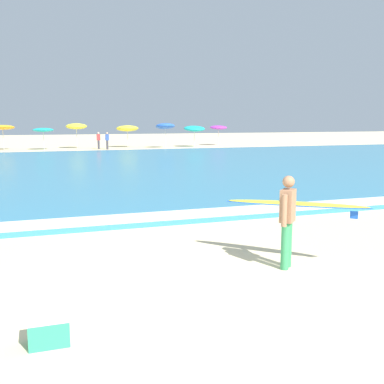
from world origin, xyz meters
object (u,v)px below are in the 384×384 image
at_px(beachgoer_near_row_left, 107,140).
at_px(beach_umbrella_3, 76,126).
at_px(surfer_with_board, 291,211).
at_px(beach_umbrella_7, 218,127).
at_px(beach_umbrella_5, 165,126).
at_px(beach_umbrella_4, 127,128).
at_px(beach_umbrella_6, 194,129).
at_px(beachgoer_near_row_mid, 99,140).
at_px(beach_umbrella_1, 3,127).
at_px(cooler_box, 49,330).
at_px(beach_umbrella_2, 43,130).

bearing_deg(beachgoer_near_row_left, beach_umbrella_3, 134.79).
height_order(surfer_with_board, beach_umbrella_7, beach_umbrella_7).
distance_m(beach_umbrella_3, beach_umbrella_5, 8.47).
relative_size(beach_umbrella_4, beach_umbrella_5, 0.89).
bearing_deg(surfer_with_board, beachgoer_near_row_left, 87.58).
height_order(beach_umbrella_6, beachgoer_near_row_mid, beach_umbrella_6).
distance_m(beach_umbrella_1, cooler_box, 38.68).
xyz_separation_m(surfer_with_board, beachgoer_near_row_left, (1.47, 34.75, -0.19)).
distance_m(beachgoer_near_row_left, cooler_box, 37.00).
distance_m(beach_umbrella_4, beachgoer_near_row_mid, 3.91).
relative_size(beach_umbrella_6, beachgoer_near_row_mid, 1.40).
xyz_separation_m(beach_umbrella_6, beachgoer_near_row_mid, (-9.64, -0.59, -0.99)).
bearing_deg(beach_umbrella_4, beach_umbrella_2, -169.20).
distance_m(beach_umbrella_7, beachgoer_near_row_left, 12.71).
height_order(beach_umbrella_7, cooler_box, beach_umbrella_7).
height_order(beach_umbrella_5, beachgoer_near_row_mid, beach_umbrella_5).
bearing_deg(beach_umbrella_5, surfer_with_board, -101.47).
bearing_deg(beach_umbrella_7, beach_umbrella_1, -177.13).
height_order(beach_umbrella_4, beach_umbrella_6, beach_umbrella_6).
xyz_separation_m(surfer_with_board, cooler_box, (-4.41, -1.78, -0.85)).
bearing_deg(beachgoer_near_row_left, beachgoer_near_row_mid, 139.16).
height_order(beach_umbrella_7, beachgoer_near_row_mid, beach_umbrella_7).
height_order(beach_umbrella_2, cooler_box, beach_umbrella_2).
distance_m(surfer_with_board, beachgoer_near_row_left, 34.78).
relative_size(surfer_with_board, beach_umbrella_1, 0.95).
relative_size(beach_umbrella_2, beach_umbrella_3, 0.82).
distance_m(beach_umbrella_5, beach_umbrella_6, 3.38).
bearing_deg(beach_umbrella_6, beach_umbrella_1, 177.52).
bearing_deg(beachgoer_near_row_mid, beach_umbrella_6, 3.50).
height_order(surfer_with_board, beachgoer_near_row_mid, surfer_with_board).
bearing_deg(beach_umbrella_6, beach_umbrella_4, 166.79).
bearing_deg(beach_umbrella_1, beach_umbrella_5, -6.25).
bearing_deg(surfer_with_board, cooler_box, -158.05).
xyz_separation_m(surfer_with_board, beach_umbrella_1, (-7.55, 36.73, 1.01)).
xyz_separation_m(beach_umbrella_4, beachgoer_near_row_mid, (-3.12, -2.12, -1.02)).
height_order(beach_umbrella_7, beachgoer_near_row_left, beach_umbrella_7).
bearing_deg(beachgoer_near_row_left, beach_umbrella_1, 167.59).
xyz_separation_m(beach_umbrella_4, beachgoer_near_row_left, (-2.40, -2.74, -1.02)).
height_order(beachgoer_near_row_left, beachgoer_near_row_mid, same).
xyz_separation_m(beach_umbrella_3, beach_umbrella_6, (11.45, -1.34, -0.26)).
bearing_deg(beachgoer_near_row_left, cooler_box, -99.14).
bearing_deg(beach_umbrella_4, cooler_box, -101.91).
bearing_deg(surfer_with_board, beach_umbrella_4, 84.10).
bearing_deg(beach_umbrella_7, surfer_with_board, -110.00).
distance_m(beach_umbrella_3, beach_umbrella_7, 14.83).
relative_size(beach_umbrella_7, beachgoer_near_row_left, 1.37).
relative_size(beach_umbrella_3, beach_umbrella_6, 1.09).
bearing_deg(beach_umbrella_7, beach_umbrella_3, -178.05).
bearing_deg(beachgoer_near_row_left, beach_umbrella_4, 48.71).
distance_m(beach_umbrella_6, beachgoer_near_row_mid, 9.71).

